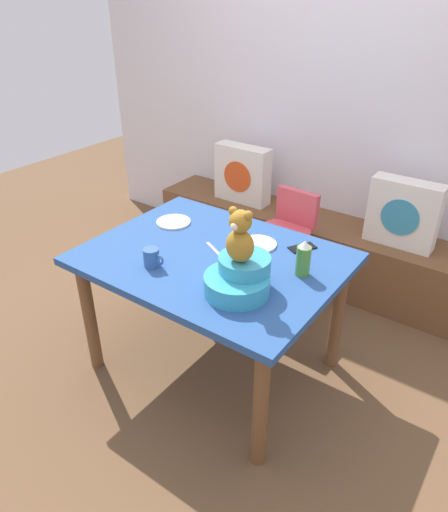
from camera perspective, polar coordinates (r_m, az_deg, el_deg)
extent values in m
plane|color=brown|center=(2.88, -1.19, -12.79)|extent=(8.00, 8.00, 0.00)
cube|color=silver|center=(3.51, 14.33, 18.34)|extent=(4.40, 0.10, 2.60)
cube|color=brown|center=(3.64, 10.58, 1.08)|extent=(2.60, 0.44, 0.46)
cube|color=white|center=(3.71, 2.25, 9.83)|extent=(0.44, 0.14, 0.44)
cylinder|color=#D84C1E|center=(3.65, 1.59, 9.51)|extent=(0.24, 0.01, 0.24)
cube|color=white|center=(3.25, 20.81, 4.81)|extent=(0.44, 0.14, 0.44)
cylinder|color=teal|center=(3.18, 20.42, 4.36)|extent=(0.24, 0.01, 0.24)
cube|color=#264C8C|center=(2.45, -1.36, -0.34)|extent=(1.30, 0.99, 0.04)
cylinder|color=brown|center=(2.76, -15.91, -7.03)|extent=(0.07, 0.07, 0.70)
cylinder|color=brown|center=(2.18, 4.43, -17.75)|extent=(0.07, 0.07, 0.70)
cylinder|color=brown|center=(3.22, -4.94, -0.12)|extent=(0.07, 0.07, 0.70)
cylinder|color=brown|center=(2.74, 13.50, -6.99)|extent=(0.07, 0.07, 0.70)
cylinder|color=#D84C59|center=(3.15, 7.28, 2.37)|extent=(0.34, 0.34, 0.10)
cube|color=#D84C59|center=(3.19, 8.83, 5.81)|extent=(0.30, 0.07, 0.24)
cube|color=white|center=(2.98, 5.49, 2.24)|extent=(0.31, 0.22, 0.02)
cylinder|color=silver|center=(3.24, 3.60, -2.27)|extent=(0.03, 0.03, 0.46)
cylinder|color=silver|center=(3.13, 7.94, -3.85)|extent=(0.03, 0.03, 0.46)
cylinder|color=silver|center=(3.45, 6.10, -0.24)|extent=(0.03, 0.03, 0.46)
cylinder|color=silver|center=(3.34, 10.24, -1.65)|extent=(0.03, 0.03, 0.46)
cylinder|color=#339CBE|center=(2.13, 1.55, -3.45)|extent=(0.30, 0.30, 0.09)
cylinder|color=#339CBE|center=(2.13, 2.48, -0.93)|extent=(0.24, 0.24, 0.07)
ellipsoid|color=#A27323|center=(2.05, 1.93, 1.25)|extent=(0.13, 0.11, 0.15)
sphere|color=#A27323|center=(1.99, 1.99, 4.21)|extent=(0.10, 0.10, 0.10)
sphere|color=beige|center=(1.96, 1.29, 3.58)|extent=(0.04, 0.04, 0.04)
sphere|color=#A27323|center=(1.99, 1.11, 5.46)|extent=(0.04, 0.04, 0.04)
sphere|color=#A27323|center=(1.96, 2.93, 4.92)|extent=(0.04, 0.04, 0.04)
cylinder|color=#4C8C33|center=(2.28, 9.52, -0.59)|extent=(0.07, 0.07, 0.15)
cone|color=white|center=(2.23, 9.72, 1.45)|extent=(0.06, 0.06, 0.03)
cylinder|color=#335999|center=(2.36, -8.74, -0.18)|extent=(0.08, 0.08, 0.09)
torus|color=#335999|center=(2.32, -7.81, -0.45)|extent=(0.06, 0.01, 0.06)
cylinder|color=white|center=(2.54, 4.12, 1.44)|extent=(0.20, 0.20, 0.01)
cylinder|color=white|center=(2.79, -6.10, 4.10)|extent=(0.20, 0.20, 0.01)
cube|color=black|center=(2.54, 9.42, 1.00)|extent=(0.13, 0.16, 0.01)
cube|color=silver|center=(2.49, -1.19, 0.77)|extent=(0.16, 0.09, 0.01)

